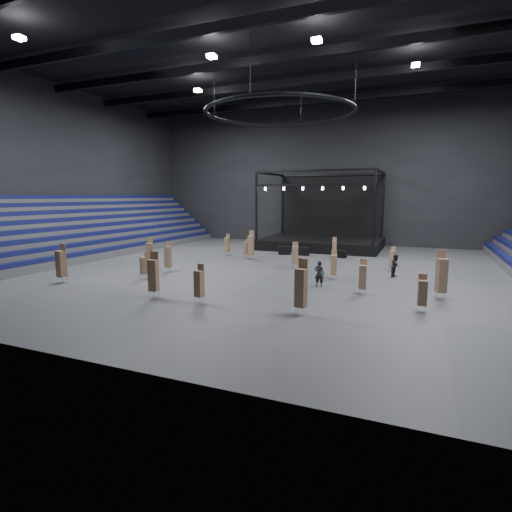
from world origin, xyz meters
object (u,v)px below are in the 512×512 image
at_px(chair_stack_4, 442,275).
at_px(chair_stack_8, 144,265).
at_px(chair_stack_5, 227,245).
at_px(chair_stack_7, 334,248).
at_px(chair_stack_6, 334,265).
at_px(flight_case_right, 341,254).
at_px(crew_member, 396,266).
at_px(man_center, 319,274).
at_px(chair_stack_15, 150,254).
at_px(chair_stack_3, 168,256).
at_px(chair_stack_11, 295,254).
at_px(chair_stack_14, 246,248).
at_px(chair_stack_13, 422,292).
at_px(chair_stack_1, 363,276).
at_px(chair_stack_16, 153,274).
at_px(chair_stack_12, 251,245).
at_px(chair_stack_10, 301,287).
at_px(flight_case_left, 284,250).
at_px(chair_stack_0, 199,283).
at_px(chair_stack_2, 61,263).
at_px(flight_case_mid, 303,251).
at_px(chair_stack_9, 393,258).
at_px(stage, 323,236).

bearing_deg(chair_stack_4, chair_stack_8, 162.61).
distance_m(chair_stack_5, chair_stack_7, 11.19).
bearing_deg(chair_stack_6, flight_case_right, 88.64).
bearing_deg(flight_case_right, crew_member, -54.69).
bearing_deg(crew_member, man_center, 157.74).
bearing_deg(chair_stack_15, chair_stack_4, -24.00).
xyz_separation_m(chair_stack_3, chair_stack_7, (11.35, 12.44, -0.18)).
bearing_deg(crew_member, chair_stack_7, 58.07).
distance_m(chair_stack_5, chair_stack_11, 10.02).
xyz_separation_m(chair_stack_7, chair_stack_11, (-2.02, -6.83, 0.11)).
distance_m(chair_stack_8, man_center, 13.25).
xyz_separation_m(chair_stack_4, chair_stack_14, (-17.66, 10.36, -0.51)).
height_order(chair_stack_4, chair_stack_15, chair_stack_4).
bearing_deg(chair_stack_14, man_center, -26.24).
relative_size(chair_stack_3, chair_stack_13, 1.22).
distance_m(chair_stack_11, crew_member, 8.39).
relative_size(chair_stack_1, chair_stack_16, 0.79).
bearing_deg(chair_stack_6, chair_stack_12, 136.87).
relative_size(chair_stack_8, chair_stack_10, 0.66).
distance_m(flight_case_left, chair_stack_0, 20.91).
height_order(chair_stack_1, chair_stack_15, chair_stack_15).
height_order(chair_stack_12, chair_stack_15, chair_stack_12).
bearing_deg(flight_case_right, flight_case_left, -179.18).
bearing_deg(chair_stack_2, chair_stack_4, 17.25).
distance_m(chair_stack_14, crew_member, 15.22).
height_order(chair_stack_6, chair_stack_13, chair_stack_6).
bearing_deg(chair_stack_1, chair_stack_3, 168.54).
bearing_deg(chair_stack_4, chair_stack_13, -130.09).
height_order(chair_stack_5, man_center, chair_stack_5).
distance_m(chair_stack_8, chair_stack_11, 12.79).
distance_m(chair_stack_7, man_center, 13.14).
bearing_deg(man_center, chair_stack_0, 50.54).
xyz_separation_m(chair_stack_4, chair_stack_5, (-20.30, 11.31, -0.37)).
distance_m(flight_case_mid, chair_stack_9, 11.10).
height_order(flight_case_right, chair_stack_2, chair_stack_2).
bearing_deg(flight_case_right, chair_stack_9, -46.46).
relative_size(flight_case_left, chair_stack_14, 0.68).
distance_m(chair_stack_4, chair_stack_14, 20.48).
relative_size(chair_stack_3, chair_stack_10, 0.84).
bearing_deg(chair_stack_16, chair_stack_4, 9.92).
bearing_deg(chair_stack_11, chair_stack_15, -163.91).
bearing_deg(chair_stack_9, chair_stack_5, -176.81).
bearing_deg(chair_stack_16, chair_stack_2, 162.48).
distance_m(chair_stack_5, chair_stack_12, 3.77).
bearing_deg(chair_stack_2, crew_member, 32.83).
xyz_separation_m(chair_stack_7, man_center, (1.66, -13.03, -0.20)).
xyz_separation_m(chair_stack_14, crew_member, (14.67, -4.08, -0.14)).
bearing_deg(flight_case_right, chair_stack_13, -66.45).
relative_size(chair_stack_3, chair_stack_15, 0.89).
distance_m(stage, chair_stack_13, 27.65).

